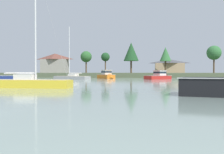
{
  "coord_description": "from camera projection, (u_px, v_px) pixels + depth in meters",
  "views": [
    {
      "loc": [
        7.72,
        -8.87,
        1.62
      ],
      "look_at": [
        1.57,
        36.47,
        0.78
      ],
      "focal_mm": 42.66,
      "sensor_mm": 36.0,
      "label": 1
    }
  ],
  "objects": [
    {
      "name": "shore_tree_left",
      "position": [
        105.0,
        57.0,
        98.53
      ],
      "size": [
        3.24,
        3.24,
        7.52
      ],
      "color": "brown",
      "rests_on": "far_shore_bank"
    },
    {
      "name": "shore_tree_right",
      "position": [
        166.0,
        54.0,
        98.44
      ],
      "size": [
        4.25,
        4.25,
        9.55
      ],
      "color": "brown",
      "rests_on": "far_shore_bank"
    },
    {
      "name": "cottage_hillside",
      "position": [
        55.0,
        63.0,
        114.41
      ],
      "size": [
        11.91,
        6.64,
        8.27
      ],
      "color": "#9E998E",
      "rests_on": "far_shore_bank"
    },
    {
      "name": "cruiser_orange",
      "position": [
        107.0,
        76.0,
        68.53
      ],
      "size": [
        5.93,
        7.23,
        4.0
      ],
      "color": "orange",
      "rests_on": "ground"
    },
    {
      "name": "mooring_buoy_white",
      "position": [
        70.0,
        83.0,
        37.21
      ],
      "size": [
        0.52,
        0.52,
        0.57
      ],
      "color": "white",
      "rests_on": "ground"
    },
    {
      "name": "mooring_buoy_red",
      "position": [
        202.0,
        78.0,
        68.78
      ],
      "size": [
        0.45,
        0.45,
        0.51
      ],
      "color": "red",
      "rests_on": "ground"
    },
    {
      "name": "far_shore_bank",
      "position": [
        128.0,
        75.0,
        103.21
      ],
      "size": [
        203.92,
        55.07,
        1.36
      ],
      "primitive_type": "cube",
      "color": "#4C563D",
      "rests_on": "ground"
    },
    {
      "name": "sailboat_grey",
      "position": [
        72.0,
        78.0,
        58.94
      ],
      "size": [
        8.72,
        5.15,
        12.24
      ],
      "color": "gray",
      "rests_on": "ground"
    },
    {
      "name": "cottage_near_water",
      "position": [
        169.0,
        66.0,
        105.9
      ],
      "size": [
        12.07,
        7.09,
        5.39
      ],
      "color": "tan",
      "rests_on": "far_shore_bank"
    },
    {
      "name": "sailboat_yellow",
      "position": [
        29.0,
        85.0,
        27.58
      ],
      "size": [
        8.81,
        2.35,
        13.33
      ],
      "color": "gold",
      "rests_on": "ground"
    },
    {
      "name": "shore_tree_inland_c",
      "position": [
        214.0,
        53.0,
        94.48
      ],
      "size": [
        5.11,
        5.11,
        9.73
      ],
      "color": "brown",
      "rests_on": "far_shore_bank"
    },
    {
      "name": "shore_tree_center_right",
      "position": [
        86.0,
        57.0,
        105.56
      ],
      "size": [
        4.44,
        4.44,
        8.63
      ],
      "color": "brown",
      "rests_on": "far_shore_bank"
    },
    {
      "name": "cruiser_red",
      "position": [
        161.0,
        77.0,
        61.21
      ],
      "size": [
        7.04,
        7.0,
        4.01
      ],
      "color": "#B2231E",
      "rests_on": "ground"
    },
    {
      "name": "shore_tree_center_left",
      "position": [
        131.0,
        52.0,
        83.78
      ],
      "size": [
        4.76,
        4.76,
        9.65
      ],
      "color": "brown",
      "rests_on": "far_shore_bank"
    }
  ]
}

